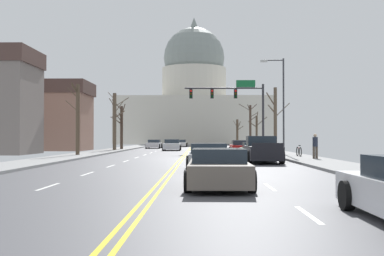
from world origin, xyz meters
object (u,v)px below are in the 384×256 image
(pickup_truck_near_02, at_px, (262,150))
(sedan_near_03, at_px, (208,157))
(signal_gantry, at_px, (235,100))
(sedan_near_01, at_px, (253,150))
(sedan_near_00, at_px, (241,148))
(bicycle_parked, at_px, (299,151))
(pedestrian_00, at_px, (315,145))
(street_lamp_right, at_px, (281,98))
(sedan_oncoming_01, at_px, (154,144))
(sedan_oncoming_02, at_px, (181,143))
(sedan_near_04, at_px, (218,169))
(sedan_oncoming_00, at_px, (172,145))

(pickup_truck_near_02, xyz_separation_m, sedan_near_03, (-3.48, -6.99, -0.13))
(signal_gantry, relative_size, sedan_near_03, 1.76)
(sedan_near_03, bearing_deg, sedan_near_01, 74.99)
(sedan_near_01, xyz_separation_m, sedan_near_03, (-3.71, -13.84, 0.07))
(sedan_near_00, distance_m, bicycle_parked, 8.40)
(pedestrian_00, bearing_deg, sedan_near_01, 125.82)
(street_lamp_right, height_order, sedan_oncoming_01, street_lamp_right)
(sedan_near_01, distance_m, sedan_oncoming_02, 39.02)
(pickup_truck_near_02, distance_m, pedestrian_00, 4.25)
(sedan_near_03, height_order, sedan_near_04, sedan_near_03)
(sedan_oncoming_02, bearing_deg, sedan_near_01, -79.52)
(sedan_near_00, xyz_separation_m, sedan_oncoming_00, (-7.00, 11.79, 0.00))
(signal_gantry, bearing_deg, sedan_oncoming_01, 118.94)
(pickup_truck_near_02, height_order, sedan_oncoming_00, pickup_truck_near_02)
(pickup_truck_near_02, bearing_deg, sedan_near_00, 90.43)
(sedan_oncoming_01, relative_size, bicycle_parked, 2.51)
(sedan_oncoming_01, bearing_deg, pedestrian_00, -67.23)
(sedan_oncoming_00, bearing_deg, sedan_near_03, -83.60)
(pickup_truck_near_02, bearing_deg, sedan_oncoming_01, 106.13)
(signal_gantry, xyz_separation_m, street_lamp_right, (3.14, -7.96, -0.48))
(sedan_near_00, bearing_deg, signal_gantry, 93.58)
(signal_gantry, bearing_deg, pickup_truck_near_02, -88.86)
(sedan_oncoming_00, bearing_deg, street_lamp_right, -58.03)
(pickup_truck_near_02, height_order, pedestrian_00, pedestrian_00)
(sedan_oncoming_01, bearing_deg, sedan_near_00, -65.08)
(sedan_near_03, xyz_separation_m, pedestrian_00, (7.25, 8.93, 0.45))
(sedan_near_01, xyz_separation_m, sedan_near_04, (-3.51, -21.31, 0.04))
(sedan_oncoming_00, bearing_deg, sedan_oncoming_01, 107.23)
(pickup_truck_near_02, height_order, sedan_oncoming_01, pickup_truck_near_02)
(sedan_near_04, xyz_separation_m, bicycle_parked, (6.82, 20.36, -0.09))
(street_lamp_right, bearing_deg, signal_gantry, 111.53)
(signal_gantry, height_order, pedestrian_00, signal_gantry)
(sedan_near_01, bearing_deg, sedan_oncoming_02, 100.48)
(sedan_oncoming_02, bearing_deg, bicycle_parked, -75.18)
(pedestrian_00, bearing_deg, sedan_oncoming_02, 103.81)
(sedan_near_00, xyz_separation_m, sedan_near_03, (-3.38, -20.47, 0.00))
(sedan_near_03, xyz_separation_m, bicycle_parked, (7.02, 12.90, -0.12))
(signal_gantry, xyz_separation_m, sedan_oncoming_01, (-9.81, 17.73, -4.70))
(signal_gantry, xyz_separation_m, sedan_oncoming_00, (-6.75, 7.89, -4.65))
(signal_gantry, distance_m, sedan_near_01, 11.55)
(street_lamp_right, bearing_deg, sedan_oncoming_02, 105.10)
(sedan_near_01, distance_m, sedan_oncoming_01, 30.10)
(sedan_oncoming_02, height_order, bicycle_parked, sedan_oncoming_02)
(sedan_near_01, relative_size, pickup_truck_near_02, 0.81)
(signal_gantry, bearing_deg, sedan_oncoming_00, 130.55)
(pedestrian_00, distance_m, bicycle_parked, 4.01)
(sedan_near_04, bearing_deg, sedan_oncoming_02, 93.44)
(signal_gantry, relative_size, street_lamp_right, 1.00)
(sedan_near_00, xyz_separation_m, pickup_truck_near_02, (0.10, -13.48, 0.13))
(sedan_near_00, distance_m, sedan_oncoming_00, 13.71)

